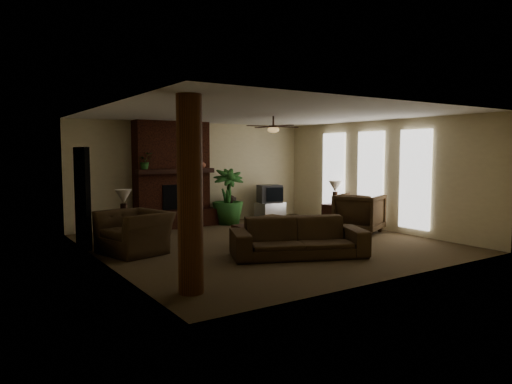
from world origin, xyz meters
TOP-DOWN VIEW (x-y plane):
  - room_shell at (0.00, 0.00)m, footprint 7.00×7.00m
  - fireplace at (-0.80, 3.22)m, footprint 2.40×0.70m
  - windows at (3.45, 0.20)m, footprint 0.08×3.65m
  - log_column at (-2.95, -2.40)m, footprint 0.36×0.36m
  - doorway at (-3.44, 1.80)m, footprint 0.10×1.00m
  - ceiling_fan at (0.40, 0.30)m, footprint 1.35×1.35m
  - sofa at (-0.22, -1.42)m, footprint 2.64×1.68m
  - armchair_left at (-2.74, 0.62)m, footprint 1.14×1.45m
  - armchair_right at (2.69, -0.17)m, footprint 1.31×1.35m
  - coffee_table at (-0.12, -0.05)m, footprint 1.20×0.70m
  - ottoman at (0.93, 1.05)m, footprint 0.70×0.70m
  - tv_stand at (2.18, 2.94)m, footprint 0.91×0.61m
  - tv at (2.15, 2.92)m, footprint 0.75×0.67m
  - floor_vase at (0.93, 3.15)m, footprint 0.34×0.34m
  - floor_plant at (0.66, 2.82)m, footprint 1.27×1.72m
  - side_table_left at (-2.62, 1.51)m, footprint 0.56×0.56m
  - lamp_left at (-2.67, 1.49)m, footprint 0.40×0.40m
  - side_table_right at (3.11, 1.19)m, footprint 0.54×0.54m
  - lamp_right at (3.15, 1.21)m, footprint 0.44×0.44m
  - mantel_plant at (-1.63, 3.02)m, footprint 0.42×0.45m
  - mantel_vase at (-0.05, 2.98)m, footprint 0.24×0.24m
  - book_a at (-0.32, -0.07)m, footprint 0.20×0.14m
  - book_b at (0.11, -0.11)m, footprint 0.21×0.03m

SIDE VIEW (x-z plane):
  - ottoman at x=0.93m, z-range 0.00..0.40m
  - tv_stand at x=2.18m, z-range 0.00..0.50m
  - side_table_left at x=-2.62m, z-range 0.00..0.55m
  - side_table_right at x=3.11m, z-range 0.00..0.55m
  - coffee_table at x=-0.12m, z-range 0.16..0.59m
  - floor_plant at x=0.66m, z-range 0.00..0.86m
  - floor_vase at x=0.93m, z-range 0.05..0.82m
  - sofa at x=-0.22m, z-range 0.00..1.00m
  - armchair_right at x=2.69m, z-range 0.00..1.07m
  - armchair_left at x=-2.74m, z-range 0.00..1.12m
  - book_a at x=-0.32m, z-range 0.43..0.72m
  - book_b at x=0.11m, z-range 0.43..0.72m
  - tv at x=2.15m, z-range 0.50..1.02m
  - lamp_left at x=-2.67m, z-range 0.68..1.33m
  - lamp_right at x=3.15m, z-range 0.68..1.33m
  - doorway at x=-3.44m, z-range 0.00..2.10m
  - fireplace at x=-0.80m, z-range -0.24..2.56m
  - windows at x=3.45m, z-range 0.17..2.53m
  - log_column at x=-2.95m, z-range 0.00..2.80m
  - room_shell at x=0.00m, z-range -2.10..4.90m
  - mantel_vase at x=-0.05m, z-range 1.56..1.78m
  - mantel_plant at x=-1.63m, z-range 1.56..1.89m
  - ceiling_fan at x=0.40m, z-range 2.34..2.72m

